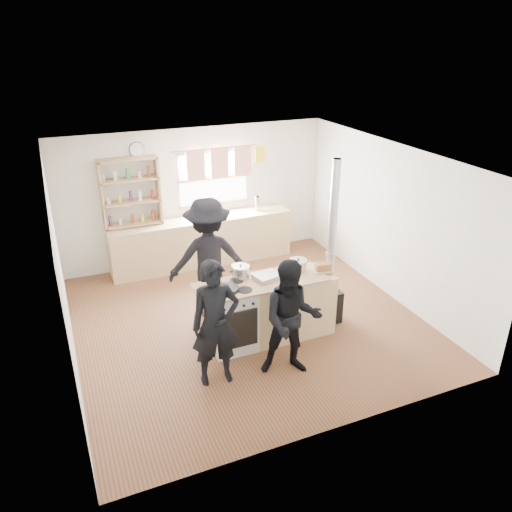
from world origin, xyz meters
name	(u,v)px	position (x,y,z in m)	size (l,w,h in m)	color
ground	(247,320)	(0.00, 0.00, -0.01)	(5.00, 5.00, 0.01)	brown
back_counter	(202,241)	(0.00, 2.22, 0.45)	(3.40, 0.55, 0.90)	tan
shelving_unit	(130,192)	(-1.20, 2.34, 1.51)	(1.00, 0.28, 1.20)	tan
thermos	(257,204)	(1.12, 2.22, 1.04)	(0.10, 0.10, 0.27)	silver
cooking_island	(270,308)	(0.14, -0.55, 0.47)	(1.97, 0.64, 0.93)	silver
skillet_greens	(227,289)	(-0.52, -0.62, 0.96)	(0.41, 0.41, 0.05)	black
roast_tray	(267,276)	(0.10, -0.52, 0.97)	(0.40, 0.34, 0.07)	silver
stockpot_stove	(241,272)	(-0.22, -0.34, 1.02)	(0.25, 0.25, 0.20)	#BDBDC0
stockpot_counter	(298,265)	(0.61, -0.45, 1.02)	(0.26, 0.26, 0.20)	silver
bread_board	(323,268)	(0.93, -0.61, 0.98)	(0.31, 0.25, 0.12)	tan
flue_heater	(329,282)	(1.13, -0.47, 0.65)	(0.35, 0.35, 2.50)	black
person_near_left	(215,324)	(-0.87, -1.17, 0.82)	(0.60, 0.39, 1.65)	black
person_near_right	(292,319)	(0.06, -1.37, 0.78)	(0.76, 0.59, 1.57)	black
person_far	(208,258)	(-0.43, 0.45, 0.93)	(1.21, 0.69, 1.87)	black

